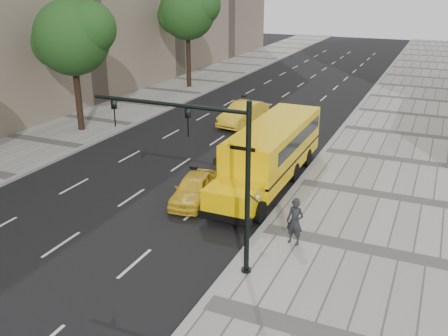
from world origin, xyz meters
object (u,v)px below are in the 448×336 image
at_px(tree_b, 73,37).
at_px(pedestrian, 295,222).
at_px(tree_c, 188,11).
at_px(school_bus, 273,148).
at_px(taxi_near, 194,189).
at_px(taxi_far, 244,114).
at_px(traffic_signal, 210,163).

height_order(tree_b, pedestrian, tree_b).
distance_m(tree_c, school_bus, 24.87).
bearing_deg(taxi_near, pedestrian, -30.91).
distance_m(school_bus, taxi_near, 4.91).
relative_size(tree_b, taxi_far, 1.79).
distance_m(school_bus, traffic_signal, 9.26).
bearing_deg(taxi_near, traffic_signal, -66.03).
distance_m(taxi_near, traffic_signal, 6.75).
relative_size(tree_c, taxi_far, 1.96).
relative_size(taxi_far, pedestrian, 2.57).
height_order(tree_b, taxi_near, tree_b).
relative_size(taxi_near, taxi_far, 0.79).
bearing_deg(tree_c, traffic_signal, -60.98).
bearing_deg(traffic_signal, tree_b, 142.33).
bearing_deg(pedestrian, tree_b, 163.15).
height_order(pedestrian, traffic_signal, traffic_signal).
height_order(tree_b, tree_c, tree_c).
distance_m(tree_b, taxi_far, 12.70).
distance_m(tree_c, traffic_signal, 32.29).
relative_size(tree_b, tree_c, 0.91).
xyz_separation_m(school_bus, pedestrian, (3.09, -6.29, -0.65)).
bearing_deg(traffic_signal, taxi_near, 123.28).
bearing_deg(tree_b, pedestrian, -27.56).
xyz_separation_m(taxi_far, pedestrian, (8.43, -15.59, 0.30)).
distance_m(tree_b, pedestrian, 20.98).
bearing_deg(traffic_signal, pedestrian, 47.89).
bearing_deg(taxi_near, school_bus, 49.15).
bearing_deg(tree_c, tree_b, -90.01).
height_order(school_bus, taxi_far, school_bus).
height_order(tree_c, taxi_far, tree_c).
height_order(school_bus, traffic_signal, traffic_signal).
distance_m(taxi_near, pedestrian, 6.03).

